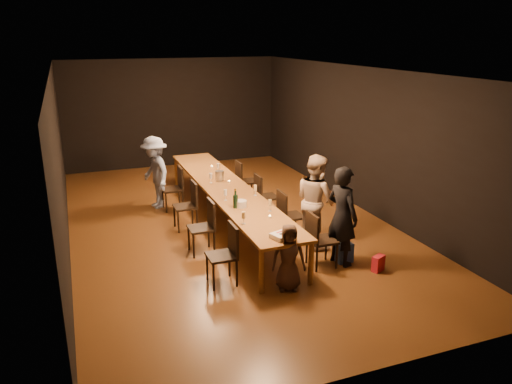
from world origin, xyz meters
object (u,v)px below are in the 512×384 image
object	(u,v)px
table	(227,190)
plate_stack	(241,204)
champagne_bottle	(235,198)
woman_tan	(316,200)
chair_right_3	(247,181)
chair_right_1	(291,215)
chair_left_1	(201,227)
ice_bucket	(219,176)
chair_left_0	(221,255)
chair_right_0	(322,239)
chair_right_2	(267,196)
child	(289,257)
birthday_cake	(282,235)
chair_left_2	(185,206)
chair_left_3	(172,189)
man_blue	(155,172)
woman_birthday	(342,216)

from	to	relation	value
table	plate_stack	world-z (taller)	plate_stack
champagne_bottle	woman_tan	bearing A→B (deg)	-14.21
chair_right_3	chair_right_1	bearing A→B (deg)	-0.00
chair_right_3	champagne_bottle	world-z (taller)	champagne_bottle
chair_left_1	ice_bucket	distance (m)	1.96
table	chair_right_1	xyz separation A→B (m)	(0.85, -1.20, -0.24)
table	chair_left_0	distance (m)	2.56
chair_right_3	plate_stack	world-z (taller)	chair_right_3
chair_right_0	champagne_bottle	distance (m)	1.66
chair_right_2	champagne_bottle	distance (m)	1.69
chair_right_1	child	size ratio (longest dim) A/B	0.91
birthday_cake	chair_left_2	bearing A→B (deg)	89.02
chair_left_3	child	world-z (taller)	child
child	chair_right_0	bearing A→B (deg)	50.46
chair_left_3	chair_right_1	bearing A→B (deg)	-144.69
man_blue	child	size ratio (longest dim) A/B	1.54
chair_right_2	chair_left_1	world-z (taller)	same
ice_bucket	woman_tan	bearing A→B (deg)	-61.38
chair_left_2	child	bearing A→B (deg)	-163.28
woman_birthday	chair_right_2	bearing A→B (deg)	-8.38
chair_right_0	chair_left_2	world-z (taller)	same
champagne_bottle	chair_left_2	bearing A→B (deg)	117.14
chair_right_3	chair_left_0	size ratio (longest dim) A/B	1.00
chair_right_2	chair_right_3	distance (m)	1.20
chair_left_0	chair_left_1	world-z (taller)	same
table	plate_stack	distance (m)	1.22
plate_stack	woman_birthday	bearing A→B (deg)	-42.47
chair_right_2	birthday_cake	distance (m)	2.87
chair_right_3	man_blue	distance (m)	2.04
chair_right_1	plate_stack	distance (m)	1.03
chair_right_1	ice_bucket	distance (m)	1.95
chair_right_2	chair_left_3	world-z (taller)	same
ice_bucket	chair_right_1	bearing A→B (deg)	-64.00
chair_left_1	man_blue	size ratio (longest dim) A/B	0.59
chair_right_1	woman_birthday	xyz separation A→B (m)	(0.34, -1.21, 0.36)
chair_right_3	chair_left_3	distance (m)	1.70
table	chair_right_3	xyz separation A→B (m)	(0.85, 1.20, -0.24)
woman_birthday	chair_left_0	bearing A→B (deg)	73.19
chair_right_0	chair_right_2	xyz separation A→B (m)	(0.00, 2.40, 0.00)
table	chair_right_2	world-z (taller)	chair_right_2
chair_left_1	chair_left_3	distance (m)	2.40
chair_right_2	birthday_cake	world-z (taller)	chair_right_2
birthday_cake	child	bearing A→B (deg)	-101.46
chair_right_1	woman_birthday	world-z (taller)	woman_birthday
chair_left_3	woman_tan	size ratio (longest dim) A/B	0.56
birthday_cake	man_blue	bearing A→B (deg)	87.00
birthday_cake	woman_tan	bearing A→B (deg)	26.91
chair_left_2	ice_bucket	bearing A→B (deg)	-58.76
chair_right_1	woman_tan	distance (m)	0.60
child	champagne_bottle	xyz separation A→B (m)	(-0.25, 1.69, 0.42)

